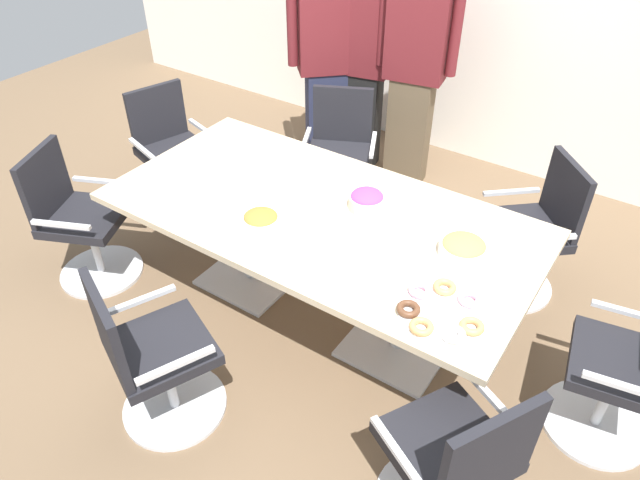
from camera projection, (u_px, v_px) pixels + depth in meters
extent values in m
cube|color=brown|center=(320.00, 309.00, 3.68)|extent=(10.00, 10.00, 0.01)
cube|color=#CCB793|center=(320.00, 214.00, 3.23)|extent=(2.40, 1.20, 0.04)
cube|color=silver|center=(252.00, 275.00, 3.92)|extent=(0.56, 0.56, 0.02)
cylinder|color=silver|center=(248.00, 233.00, 3.70)|extent=(0.09, 0.09, 0.69)
cube|color=silver|center=(397.00, 344.00, 3.43)|extent=(0.56, 0.56, 0.02)
cylinder|color=silver|center=(403.00, 300.00, 3.21)|extent=(0.09, 0.09, 0.69)
cylinder|color=silver|center=(102.00, 271.00, 3.95)|extent=(0.71, 0.71, 0.02)
cylinder|color=silver|center=(95.00, 246.00, 3.82)|extent=(0.05, 0.05, 0.41)
cube|color=black|center=(86.00, 217.00, 3.67)|extent=(0.61, 0.61, 0.06)
cube|color=black|center=(44.00, 182.00, 3.55)|extent=(0.22, 0.41, 0.42)
cube|color=silver|center=(100.00, 181.00, 3.79)|extent=(0.35, 0.18, 0.02)
cube|color=silver|center=(61.00, 225.00, 3.41)|extent=(0.35, 0.18, 0.02)
cylinder|color=silver|center=(175.00, 405.00, 3.09)|extent=(0.71, 0.71, 0.02)
cylinder|color=silver|center=(169.00, 379.00, 2.96)|extent=(0.05, 0.05, 0.41)
cube|color=black|center=(161.00, 348.00, 2.81)|extent=(0.60, 0.60, 0.06)
cube|color=black|center=(107.00, 331.00, 2.58)|extent=(0.42, 0.21, 0.42)
cube|color=silver|center=(140.00, 300.00, 2.90)|extent=(0.17, 0.35, 0.02)
cube|color=silver|center=(177.00, 365.00, 2.58)|extent=(0.17, 0.35, 0.02)
cylinder|color=silver|center=(439.00, 477.00, 2.54)|extent=(0.05, 0.05, 0.41)
cube|color=black|center=(446.00, 446.00, 2.40)|extent=(0.62, 0.62, 0.06)
cube|color=black|center=(491.00, 454.00, 2.10)|extent=(0.24, 0.40, 0.42)
cube|color=silver|center=(399.00, 454.00, 2.23)|extent=(0.34, 0.20, 0.02)
cube|color=silver|center=(498.00, 405.00, 2.41)|extent=(0.34, 0.20, 0.02)
cylinder|color=silver|center=(594.00, 423.00, 3.01)|extent=(0.62, 0.62, 0.02)
cylinder|color=silver|center=(607.00, 396.00, 2.87)|extent=(0.05, 0.05, 0.41)
cube|color=black|center=(622.00, 365.00, 2.73)|extent=(0.53, 0.53, 0.06)
cube|color=silver|center=(628.00, 388.00, 2.48)|extent=(0.37, 0.09, 0.02)
cube|color=silver|center=(632.00, 313.00, 2.83)|extent=(0.37, 0.09, 0.02)
cylinder|color=silver|center=(509.00, 284.00, 3.84)|extent=(0.76, 0.76, 0.02)
cylinder|color=silver|center=(515.00, 259.00, 3.71)|extent=(0.05, 0.05, 0.41)
cube|color=black|center=(523.00, 230.00, 3.57)|extent=(0.65, 0.65, 0.06)
cube|color=black|center=(566.00, 195.00, 3.44)|extent=(0.32, 0.35, 0.42)
cube|color=silver|center=(545.00, 239.00, 3.30)|extent=(0.29, 0.27, 0.02)
cube|color=silver|center=(511.00, 192.00, 3.69)|extent=(0.29, 0.27, 0.02)
cylinder|color=silver|center=(338.00, 207.00, 4.55)|extent=(0.72, 0.72, 0.02)
cylinder|color=silver|center=(338.00, 184.00, 4.42)|extent=(0.05, 0.05, 0.41)
cube|color=black|center=(339.00, 157.00, 4.28)|extent=(0.61, 0.61, 0.06)
cube|color=black|center=(343.00, 114.00, 4.30)|extent=(0.41, 0.23, 0.42)
cube|color=silver|center=(373.00, 145.00, 4.18)|extent=(0.19, 0.34, 0.02)
cube|color=silver|center=(306.00, 140.00, 4.23)|extent=(0.19, 0.34, 0.02)
cylinder|color=silver|center=(184.00, 203.00, 4.60)|extent=(0.67, 0.67, 0.02)
cylinder|color=silver|center=(180.00, 180.00, 4.47)|extent=(0.05, 0.05, 0.41)
cube|color=black|center=(175.00, 153.00, 4.32)|extent=(0.57, 0.57, 0.06)
cube|color=black|center=(157.00, 113.00, 4.31)|extent=(0.16, 0.43, 0.42)
cube|color=silver|center=(202.00, 129.00, 4.37)|extent=(0.36, 0.13, 0.02)
cube|color=silver|center=(142.00, 149.00, 4.13)|extent=(0.36, 0.13, 0.02)
cube|color=#232842|center=(326.00, 118.00, 4.89)|extent=(0.37, 0.37, 0.82)
cube|color=maroon|center=(327.00, 29.00, 4.43)|extent=(0.47, 0.46, 0.65)
cylinder|color=maroon|center=(361.00, 23.00, 4.45)|extent=(0.11, 0.11, 0.59)
cylinder|color=maroon|center=(292.00, 27.00, 4.38)|extent=(0.11, 0.11, 0.59)
cube|color=black|center=(360.00, 119.00, 4.88)|extent=(0.35, 0.26, 0.81)
cube|color=maroon|center=(364.00, 32.00, 4.43)|extent=(0.47, 0.30, 0.64)
cylinder|color=maroon|center=(398.00, 32.00, 4.33)|extent=(0.09, 0.09, 0.58)
cylinder|color=maroon|center=(332.00, 23.00, 4.50)|extent=(0.09, 0.09, 0.58)
cube|color=brown|center=(408.00, 131.00, 4.65)|extent=(0.35, 0.25, 0.87)
cube|color=maroon|center=(419.00, 32.00, 4.17)|extent=(0.47, 0.29, 0.69)
cylinder|color=maroon|center=(456.00, 32.00, 4.06)|extent=(0.09, 0.09, 0.62)
cylinder|color=maroon|center=(384.00, 22.00, 4.24)|extent=(0.09, 0.09, 0.62)
cylinder|color=beige|center=(367.00, 202.00, 3.23)|extent=(0.21, 0.21, 0.07)
ellipsoid|color=#9E3D8E|center=(367.00, 196.00, 3.20)|extent=(0.18, 0.18, 0.07)
cylinder|color=white|center=(261.00, 221.00, 3.10)|extent=(0.21, 0.21, 0.06)
ellipsoid|color=#AD702D|center=(261.00, 217.00, 3.08)|extent=(0.18, 0.18, 0.05)
cylinder|color=white|center=(463.00, 250.00, 2.90)|extent=(0.24, 0.24, 0.06)
ellipsoid|color=tan|center=(464.00, 245.00, 2.88)|extent=(0.21, 0.21, 0.06)
cylinder|color=white|center=(442.00, 313.00, 2.59)|extent=(0.40, 0.40, 0.01)
torus|color=tan|center=(472.00, 326.00, 2.49)|extent=(0.11, 0.11, 0.03)
torus|color=pink|center=(470.00, 299.00, 2.63)|extent=(0.11, 0.11, 0.03)
torus|color=tan|center=(445.00, 287.00, 2.69)|extent=(0.11, 0.11, 0.03)
torus|color=pink|center=(420.00, 290.00, 2.67)|extent=(0.11, 0.11, 0.03)
torus|color=brown|center=(408.00, 309.00, 2.58)|extent=(0.11, 0.11, 0.03)
torus|color=tan|center=(421.00, 327.00, 2.49)|extent=(0.11, 0.11, 0.03)
torus|color=white|center=(453.00, 334.00, 2.46)|extent=(0.11, 0.11, 0.03)
cylinder|color=white|center=(274.00, 182.00, 3.46)|extent=(0.21, 0.21, 0.01)
cylinder|color=silver|center=(274.00, 181.00, 3.46)|extent=(0.21, 0.21, 0.01)
cylinder|color=white|center=(274.00, 180.00, 3.45)|extent=(0.21, 0.21, 0.01)
cylinder|color=silver|center=(274.00, 179.00, 3.45)|extent=(0.21, 0.21, 0.01)
cylinder|color=white|center=(274.00, 178.00, 3.44)|extent=(0.21, 0.21, 0.01)
cylinder|color=silver|center=(274.00, 177.00, 3.44)|extent=(0.21, 0.21, 0.01)
cylinder|color=white|center=(274.00, 176.00, 3.44)|extent=(0.21, 0.21, 0.01)
cube|color=white|center=(235.00, 153.00, 3.67)|extent=(0.18, 0.18, 0.07)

